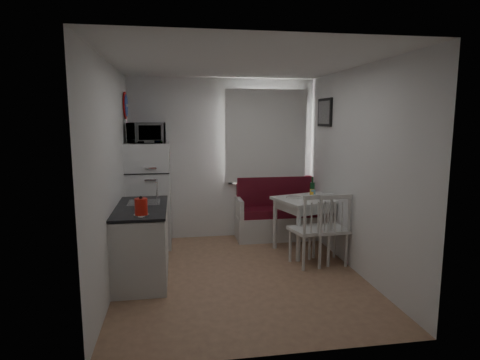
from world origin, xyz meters
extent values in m
cube|color=#986D51|center=(0.00, 0.00, 0.00)|extent=(3.00, 3.50, 0.02)
cube|color=white|center=(0.00, 0.00, 2.60)|extent=(3.00, 3.50, 0.02)
cube|color=white|center=(0.00, 1.75, 1.30)|extent=(3.00, 0.02, 2.60)
cube|color=white|center=(0.00, -1.75, 1.30)|extent=(3.00, 0.02, 2.60)
cube|color=white|center=(-1.50, 0.00, 1.30)|extent=(0.02, 3.50, 2.60)
cube|color=white|center=(1.50, 0.00, 1.30)|extent=(0.02, 3.50, 2.60)
cube|color=silver|center=(0.70, 1.72, 1.62)|extent=(1.22, 0.06, 1.47)
cube|color=white|center=(0.70, 1.65, 1.68)|extent=(1.35, 0.02, 1.50)
cube|color=silver|center=(-1.20, 0.15, 0.43)|extent=(0.60, 1.30, 0.86)
cube|color=black|center=(-1.20, 0.15, 0.89)|extent=(0.62, 1.32, 0.03)
cube|color=#99999E|center=(-1.18, 0.40, 0.85)|extent=(0.40, 0.40, 0.10)
cylinder|color=silver|center=(-1.02, 0.58, 1.03)|extent=(0.02, 0.02, 0.26)
cylinder|color=#1C4AA9|center=(-1.47, 1.45, 2.15)|extent=(0.03, 0.40, 0.40)
cube|color=black|center=(1.48, 1.10, 2.05)|extent=(0.04, 0.52, 0.42)
cube|color=silver|center=(0.89, 1.48, 0.19)|extent=(1.40, 0.54, 0.39)
cube|color=maroon|center=(0.89, 1.48, 0.45)|extent=(1.33, 0.49, 0.13)
cube|color=maroon|center=(0.89, 1.68, 0.75)|extent=(1.33, 0.11, 0.49)
cube|color=silver|center=(1.24, 0.82, 0.78)|extent=(1.24, 1.03, 0.04)
cube|color=silver|center=(1.24, 0.82, 0.70)|extent=(1.11, 0.90, 0.13)
cylinder|color=silver|center=(1.24, 0.82, 0.38)|extent=(0.06, 0.06, 0.76)
cube|color=silver|center=(0.99, 0.25, 0.48)|extent=(0.56, 0.54, 0.04)
cube|color=silver|center=(0.99, 0.05, 0.75)|extent=(0.44, 0.14, 0.49)
cube|color=silver|center=(1.25, 0.25, 0.48)|extent=(0.49, 0.47, 0.04)
cube|color=silver|center=(1.25, 0.05, 0.74)|extent=(0.44, 0.07, 0.49)
cube|color=white|center=(-1.18, 1.40, 0.80)|extent=(0.64, 0.64, 1.60)
imported|color=white|center=(-1.18, 1.35, 1.75)|extent=(0.55, 0.37, 0.30)
cylinder|color=red|center=(-1.15, -0.38, 1.01)|extent=(0.17, 0.17, 0.22)
cylinder|color=yellow|center=(1.19, 0.77, 0.85)|extent=(0.06, 0.06, 0.09)
cylinder|color=#73B2C4|center=(1.25, 0.87, 0.86)|extent=(0.06, 0.06, 0.11)
cylinder|color=white|center=(0.94, 0.84, 0.81)|extent=(0.22, 0.22, 0.02)
camera|label=1|loc=(-0.77, -4.75, 1.96)|focal=30.00mm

